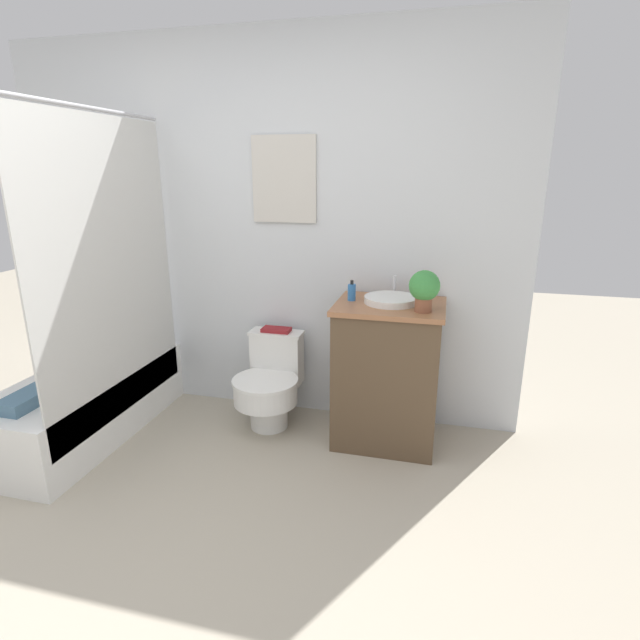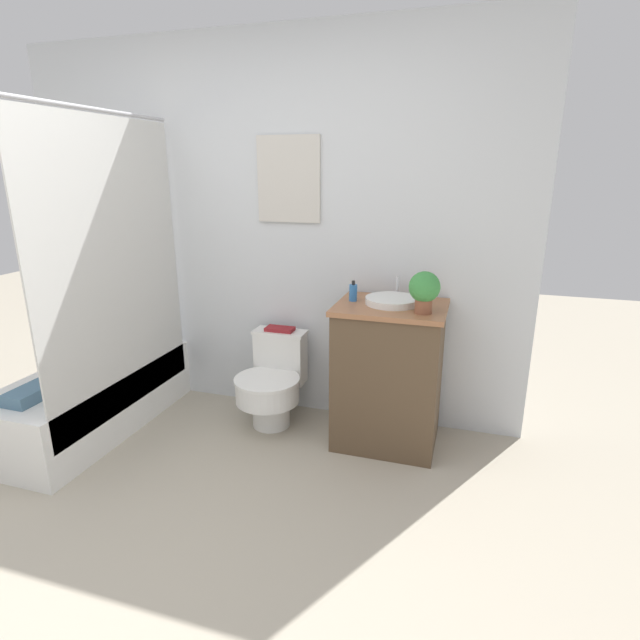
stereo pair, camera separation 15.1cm
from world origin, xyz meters
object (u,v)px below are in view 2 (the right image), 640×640
toilet (272,383)px  soap_bottle (353,292)px  book_on_tank (280,329)px  potted_plant (424,289)px  sink (392,301)px

toilet → soap_bottle: soap_bottle is taller
toilet → book_on_tank: 0.36m
potted_plant → soap_bottle: bearing=161.6°
soap_bottle → potted_plant: bearing=-18.4°
toilet → potted_plant: bearing=-7.1°
toilet → book_on_tank: size_ratio=3.18×
potted_plant → sink: bearing=143.9°
toilet → soap_bottle: bearing=2.5°
book_on_tank → potted_plant: bearing=-15.8°
sink → book_on_tank: size_ratio=1.83×
potted_plant → book_on_tank: (-0.97, 0.27, -0.41)m
toilet → sink: 0.99m
toilet → potted_plant: 1.22m
soap_bottle → toilet: bearing=-177.5°
sink → book_on_tank: sink is taller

